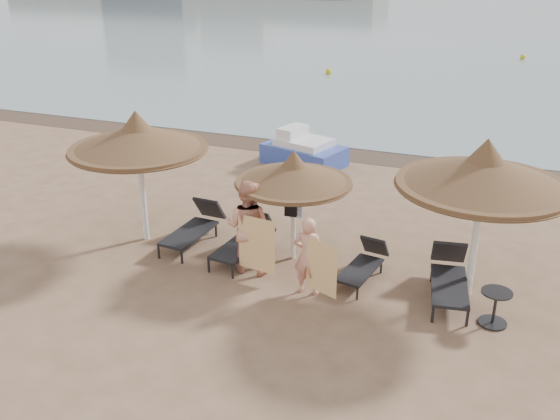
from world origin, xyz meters
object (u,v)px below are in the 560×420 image
at_px(person_left, 247,219).
at_px(person_right, 308,250).
at_px(palapa_left, 138,138).
at_px(side_table, 495,309).
at_px(lounger_near_left, 245,239).
at_px(lounger_near_right, 364,263).
at_px(palapa_center, 294,174).
at_px(lounger_far_right, 449,276).
at_px(pedal_boat, 303,151).
at_px(lounger_far_left, 195,226).
at_px(palapa_right, 484,173).

relative_size(person_left, person_right, 1.25).
distance_m(palapa_left, side_table, 8.23).
bearing_deg(person_left, lounger_near_left, -63.17).
bearing_deg(lounger_near_right, palapa_center, 178.92).
bearing_deg(side_table, lounger_far_right, 139.38).
bearing_deg(person_right, pedal_boat, -73.96).
distance_m(person_right, pedal_boat, 7.98).
distance_m(palapa_center, lounger_near_right, 2.37).
height_order(lounger_near_right, person_left, person_left).
bearing_deg(lounger_far_right, lounger_near_right, 168.71).
height_order(palapa_left, person_right, palapa_left).
bearing_deg(lounger_far_left, palapa_right, 1.59).
bearing_deg(lounger_far_left, lounger_far_right, -0.10).
height_order(palapa_right, lounger_far_right, palapa_right).
bearing_deg(person_right, palapa_left, -16.34).
height_order(lounger_far_left, person_left, person_left).
height_order(palapa_center, lounger_near_right, palapa_center).
bearing_deg(person_right, palapa_right, -163.76).
relative_size(side_table, person_left, 0.29).
height_order(lounger_far_right, side_table, lounger_far_right).
xyz_separation_m(palapa_right, lounger_near_left, (-4.83, -0.03, -2.17)).
xyz_separation_m(palapa_left, person_left, (2.87, -0.53, -1.29)).
bearing_deg(palapa_left, palapa_right, 0.86).
distance_m(palapa_left, pedal_boat, 7.03).
distance_m(palapa_right, person_right, 3.59).
xyz_separation_m(lounger_far_left, side_table, (6.73, -1.12, -0.08)).
relative_size(palapa_center, person_right, 1.33).
height_order(palapa_right, lounger_near_right, palapa_right).
distance_m(lounger_near_left, lounger_near_right, 2.72).
relative_size(side_table, pedal_boat, 0.24).
relative_size(palapa_left, person_left, 1.33).
height_order(lounger_far_left, person_right, person_right).
bearing_deg(person_left, lounger_near_right, -168.86).
distance_m(palapa_left, person_left, 3.19).
distance_m(lounger_far_right, pedal_boat, 8.45).
relative_size(palapa_left, pedal_boat, 1.12).
bearing_deg(lounger_near_right, side_table, -8.74).
relative_size(lounger_near_right, person_left, 0.73).
bearing_deg(side_table, person_left, 176.57).
xyz_separation_m(palapa_left, palapa_right, (7.37, 0.11, 0.10)).
distance_m(lounger_far_left, person_right, 3.47).
bearing_deg(lounger_near_right, lounger_far_right, 6.89).
bearing_deg(side_table, palapa_center, 165.07).
relative_size(lounger_far_left, lounger_near_right, 1.18).
xyz_separation_m(palapa_left, lounger_far_left, (1.17, 0.28, -2.07)).
bearing_deg(lounger_far_right, person_right, -169.59).
bearing_deg(person_left, lounger_far_left, -27.43).
relative_size(lounger_far_left, side_table, 3.00).
xyz_separation_m(lounger_far_right, person_right, (-2.63, -0.93, 0.54)).
bearing_deg(lounger_far_left, palapa_center, 4.02).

